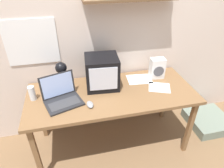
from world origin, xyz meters
TOP-DOWN VIEW (x-y plane):
  - ground_plane at (0.00, 0.00)m, footprint 12.00×12.00m
  - back_wall at (0.00, 0.42)m, footprint 5.60×0.24m
  - corner_desk at (0.00, 0.00)m, footprint 1.72×0.73m
  - crt_monitor at (-0.07, 0.14)m, footprint 0.36×0.34m
  - laptop at (-0.50, -0.03)m, footprint 0.40×0.36m
  - desk_lamp at (-0.48, 0.19)m, footprint 0.12×0.19m
  - juice_glass at (-0.78, 0.05)m, footprint 0.06×0.06m
  - space_heater at (0.57, 0.18)m, footprint 0.17×0.12m
  - computer_mouse at (-0.25, -0.17)m, footprint 0.07×0.11m
  - printed_handout at (0.36, 0.18)m, footprint 0.29×0.24m
  - loose_paper_near_laptop at (0.51, -0.03)m, footprint 0.28×0.26m
  - floor_cushion at (1.33, 0.01)m, footprint 0.51×0.51m

SIDE VIEW (x-z plane):
  - ground_plane at x=0.00m, z-range 0.00..0.00m
  - floor_cushion at x=1.33m, z-range 0.00..0.13m
  - corner_desk at x=0.00m, z-range 0.31..1.06m
  - printed_handout at x=0.36m, z-range 0.75..0.75m
  - loose_paper_near_laptop at x=0.51m, z-range 0.75..0.75m
  - computer_mouse at x=-0.25m, z-range 0.75..0.78m
  - laptop at x=-0.50m, z-range 0.69..0.95m
  - juice_glass at x=-0.78m, z-range 0.74..0.89m
  - space_heater at x=0.57m, z-range 0.75..0.98m
  - crt_monitor at x=-0.07m, z-range 0.75..1.09m
  - desk_lamp at x=-0.48m, z-range 0.81..1.12m
  - back_wall at x=0.00m, z-range 0.01..2.61m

